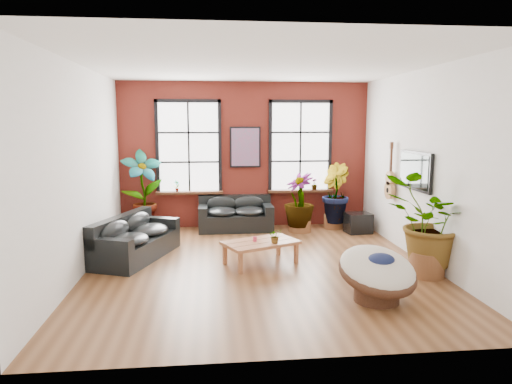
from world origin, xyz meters
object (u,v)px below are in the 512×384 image
sofa_left (134,239)px  coffee_table (261,244)px  papasan_chair (378,272)px  sofa_back (235,215)px

sofa_left → coffee_table: bearing=-83.6°
coffee_table → papasan_chair: 2.40m
coffee_table → papasan_chair: (1.46, -1.91, 0.06)m
sofa_back → sofa_left: 2.94m
sofa_back → papasan_chair: 4.96m
sofa_back → papasan_chair: size_ratio=1.28×
papasan_chair → coffee_table: bearing=112.7°
sofa_left → papasan_chair: size_ratio=1.60×
sofa_left → coffee_table: size_ratio=1.47×
sofa_back → sofa_left: bearing=-134.0°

